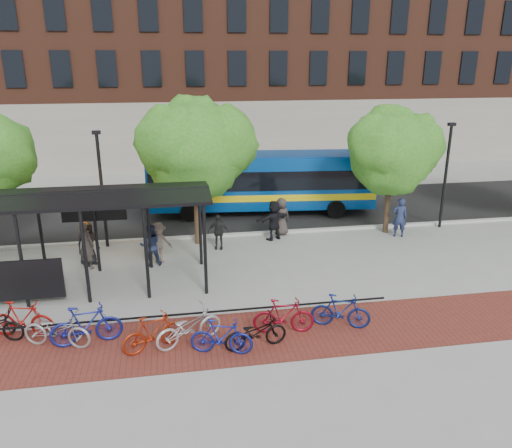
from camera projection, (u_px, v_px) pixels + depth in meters
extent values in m
plane|color=#9E9E99|center=(278.00, 267.00, 20.01)|extent=(160.00, 160.00, 0.00)
cube|color=black|center=(247.00, 210.00, 27.49)|extent=(160.00, 8.00, 0.01)
cube|color=#B7B7B2|center=(260.00, 233.00, 23.73)|extent=(160.00, 0.25, 0.12)
cube|color=maroon|center=(248.00, 337.00, 15.01)|extent=(24.00, 3.00, 0.01)
cube|color=black|center=(203.00, 325.00, 15.64)|extent=(12.00, 0.05, 0.95)
cube|color=brown|center=(330.00, 34.00, 42.78)|extent=(55.00, 14.00, 20.00)
cylinder|color=black|center=(22.00, 261.00, 16.31)|extent=(0.12, 0.12, 3.30)
cylinder|color=black|center=(41.00, 234.00, 18.84)|extent=(0.12, 0.12, 3.30)
cylinder|color=black|center=(85.00, 258.00, 16.63)|extent=(0.12, 0.12, 3.30)
cylinder|color=black|center=(96.00, 231.00, 19.16)|extent=(0.12, 0.12, 3.30)
cylinder|color=black|center=(146.00, 254.00, 16.95)|extent=(0.12, 0.12, 3.30)
cylinder|color=black|center=(149.00, 228.00, 19.48)|extent=(0.12, 0.12, 3.30)
cylinder|color=black|center=(205.00, 250.00, 17.28)|extent=(0.12, 0.12, 3.30)
cylinder|color=black|center=(200.00, 226.00, 19.80)|extent=(0.12, 0.12, 3.30)
cube|color=black|center=(51.00, 202.00, 16.51)|extent=(10.60, 1.65, 0.29)
cube|color=black|center=(59.00, 191.00, 17.82)|extent=(10.60, 1.65, 0.29)
cube|color=black|center=(64.00, 197.00, 18.60)|extent=(9.00, 0.10, 0.40)
cube|color=black|center=(94.00, 212.00, 19.02)|extent=(2.40, 0.12, 0.70)
cube|color=#FF7200|center=(94.00, 211.00, 19.09)|extent=(2.20, 0.02, 0.55)
cylinder|color=#382619|center=(197.00, 217.00, 22.22)|extent=(0.24, 0.24, 2.52)
sphere|color=#26741F|center=(194.00, 151.00, 21.29)|extent=(4.20, 4.20, 4.20)
sphere|color=#26741F|center=(218.00, 143.00, 21.55)|extent=(3.36, 3.36, 3.36)
sphere|color=#26741F|center=(174.00, 144.00, 20.75)|extent=(3.15, 3.15, 3.15)
sphere|color=#26741F|center=(195.00, 131.00, 21.43)|extent=(2.94, 2.94, 2.94)
cylinder|color=#382619|center=(387.00, 210.00, 23.70)|extent=(0.24, 0.24, 2.27)
sphere|color=#26741F|center=(392.00, 154.00, 22.86)|extent=(3.80, 3.80, 3.80)
sphere|color=#26741F|center=(410.00, 146.00, 23.11)|extent=(3.04, 3.04, 3.04)
sphere|color=#26741F|center=(379.00, 147.00, 22.33)|extent=(2.85, 2.85, 2.85)
sphere|color=#26741F|center=(392.00, 135.00, 23.00)|extent=(2.66, 2.66, 2.66)
cylinder|color=black|center=(102.00, 192.00, 21.46)|extent=(0.14, 0.14, 5.00)
cube|color=black|center=(96.00, 132.00, 20.66)|extent=(0.35, 0.20, 0.15)
cylinder|color=black|center=(445.00, 178.00, 24.03)|extent=(0.14, 0.14, 5.00)
cube|color=black|center=(452.00, 124.00, 23.23)|extent=(0.35, 0.20, 0.15)
cube|color=#084093|center=(262.00, 180.00, 26.58)|extent=(12.08, 3.73, 2.72)
cube|color=black|center=(262.00, 176.00, 26.51)|extent=(11.84, 3.75, 0.99)
cube|color=yellow|center=(262.00, 192.00, 26.79)|extent=(11.96, 3.77, 0.35)
cube|color=#084093|center=(262.00, 156.00, 26.17)|extent=(11.81, 3.45, 0.18)
cylinder|color=black|center=(190.00, 212.00, 25.53)|extent=(0.97, 0.37, 0.95)
cylinder|color=black|center=(192.00, 199.00, 27.96)|extent=(0.97, 0.37, 0.95)
cylinder|color=black|center=(336.00, 209.00, 26.04)|extent=(0.97, 0.37, 0.95)
cylinder|color=black|center=(326.00, 196.00, 28.48)|extent=(0.97, 0.37, 0.95)
imported|color=maroon|center=(22.00, 319.00, 14.86)|extent=(2.00, 0.96, 1.16)
imported|color=#98989A|center=(57.00, 330.00, 14.35)|extent=(2.16, 1.31, 1.07)
imported|color=navy|center=(86.00, 325.00, 14.44)|extent=(2.12, 0.87, 1.24)
imported|color=#97260D|center=(153.00, 332.00, 14.19)|extent=(1.90, 1.20, 1.11)
imported|color=#B4B3B6|center=(189.00, 327.00, 14.49)|extent=(2.20, 1.53, 1.09)
imported|color=navy|center=(222.00, 337.00, 13.99)|extent=(1.85, 0.95, 1.07)
imported|color=black|center=(256.00, 333.00, 14.30)|extent=(1.95, 0.96, 0.98)
imported|color=maroon|center=(284.00, 316.00, 15.07)|extent=(1.92, 0.76, 1.12)
imported|color=navy|center=(341.00, 311.00, 15.39)|extent=(1.89, 1.13, 1.10)
imported|color=black|center=(88.00, 243.00, 20.01)|extent=(1.07, 1.00, 1.84)
imported|color=#463E38|center=(86.00, 245.00, 19.64)|extent=(0.86, 0.80, 1.98)
imported|color=#1D2744|center=(151.00, 245.00, 19.96)|extent=(0.93, 0.78, 1.72)
imported|color=brown|center=(159.00, 243.00, 20.19)|extent=(1.28, 1.12, 1.72)
imported|color=black|center=(218.00, 232.00, 21.74)|extent=(0.98, 0.56, 1.57)
imported|color=black|center=(274.00, 220.00, 22.82)|extent=(1.79, 1.23, 1.86)
imported|color=#3B322F|center=(281.00, 217.00, 23.44)|extent=(0.99, 0.77, 1.79)
imported|color=navy|center=(400.00, 217.00, 23.21)|extent=(0.77, 0.59, 1.87)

